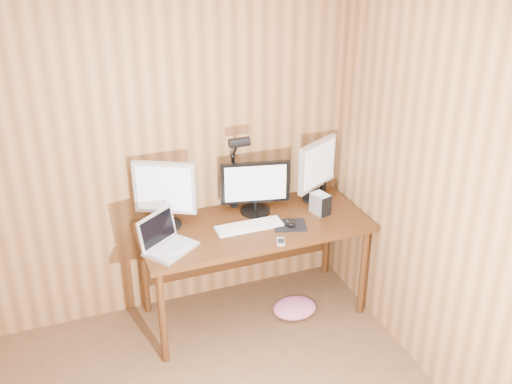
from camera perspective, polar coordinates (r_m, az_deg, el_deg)
room_shell at (r=2.38m, az=-7.65°, el=-14.20°), size 4.00×4.00×4.00m
desk at (r=4.30m, az=-0.58°, el=-4.04°), size 1.60×0.70×0.75m
monitor_center at (r=4.24m, az=-0.08°, el=0.48°), size 0.49×0.22×0.39m
monitor_left at (r=4.08m, az=-8.68°, el=-0.03°), size 0.40×0.23×0.48m
monitor_right at (r=4.43m, az=5.84°, el=2.22°), size 0.38×0.24×0.47m
laptop at (r=3.91m, az=-8.64°, el=-4.58°), size 0.41×0.39×0.23m
keyboard at (r=4.13m, az=-0.67°, el=-3.27°), size 0.47×0.14×0.02m
mousepad at (r=4.16m, az=3.24°, el=-3.18°), size 0.27×0.24×0.00m
mouse at (r=4.15m, az=3.25°, el=-2.93°), size 0.11×0.13×0.04m
hard_drive at (r=4.31m, az=6.15°, el=-1.12°), size 0.12×0.16×0.15m
phone at (r=3.96m, az=2.39°, el=-4.74°), size 0.08×0.11×0.01m
speaker at (r=4.58m, az=6.39°, el=0.36°), size 0.05×0.05×0.12m
desk_lamp at (r=4.19m, az=-1.88°, el=2.92°), size 0.14×0.21×0.63m
fabric_pile at (r=4.54m, az=3.70°, el=-10.96°), size 0.38×0.33×0.11m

